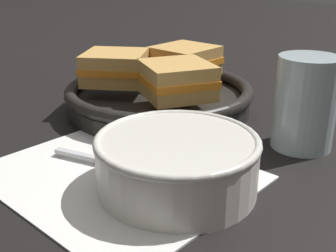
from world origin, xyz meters
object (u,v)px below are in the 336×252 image
Objects in this scene: soup_bowl at (177,160)px; sandwich_near_left at (177,80)px; sandwich_far_left at (115,67)px; skillet at (159,97)px; sandwich_near_right at (185,61)px; drinking_glass at (305,103)px; spoon at (149,171)px.

sandwich_near_left reaches higher than soup_bowl.
sandwich_near_left and sandwich_far_left have the same top height.
soup_bowl is at bearing -47.17° from skillet.
sandwich_near_right is 0.87× the size of drinking_glass.
skillet is 2.50× the size of drinking_glass.
spoon is 1.54× the size of drinking_glass.
sandwich_near_left is at bearing 126.45° from soup_bowl.
sandwich_far_left is at bearing -179.91° from sandwich_near_left.
sandwich_near_right is at bearing 90.09° from skillet.
drinking_glass reaches higher than soup_bowl.
drinking_glass is (0.22, -0.06, -0.01)m from sandwich_near_right.
sandwich_near_left is 0.17m from drinking_glass.
skillet is at bearing 30.09° from sandwich_far_left.
skillet is 0.08m from sandwich_near_right.
spoon is 0.28m from sandwich_near_right.
sandwich_near_right is 0.80× the size of sandwich_far_left.
skillet is at bearing 132.83° from soup_bowl.
sandwich_near_right is at bearing 60.09° from sandwich_far_left.
soup_bowl is 1.66× the size of sandwich_near_right.
soup_bowl is 0.29m from sandwich_near_right.
sandwich_near_left reaches higher than spoon.
sandwich_near_left is 1.27× the size of sandwich_near_right.
drinking_glass reaches higher than sandwich_near_left.
skillet reaches higher than spoon.
sandwich_far_left reaches higher than spoon.
spoon is at bearing -118.64° from drinking_glass.
drinking_glass is at bearing 49.14° from spoon.
drinking_glass is at bearing -16.20° from sandwich_near_right.
skillet is 2.27× the size of sandwich_near_left.
sandwich_far_left is at bearing -172.85° from drinking_glass.
skillet is at bearing 150.09° from sandwich_near_left.
spoon is 0.17m from sandwich_near_left.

